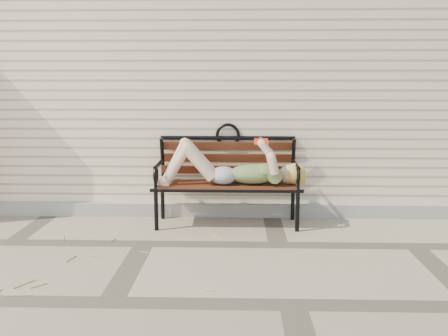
{
  "coord_description": "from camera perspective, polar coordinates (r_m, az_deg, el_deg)",
  "views": [
    {
      "loc": [
        0.87,
        -4.43,
        1.5
      ],
      "look_at": [
        0.73,
        0.55,
        0.63
      ],
      "focal_mm": 40.0,
      "sensor_mm": 36.0,
      "label": 1
    }
  ],
  "objects": [
    {
      "name": "foundation_strip",
      "position": [
        5.65,
        -7.3,
        -4.72
      ],
      "size": [
        8.0,
        0.1,
        0.15
      ],
      "primitive_type": "cube",
      "color": "#A5A195",
      "rests_on": "ground"
    },
    {
      "name": "garden_bench",
      "position": [
        5.26,
        0.38,
        -0.04
      ],
      "size": [
        1.62,
        0.64,
        1.05
      ],
      "color": "black",
      "rests_on": "ground"
    },
    {
      "name": "reading_woman",
      "position": [
        5.13,
        0.49,
        0.1
      ],
      "size": [
        1.53,
        0.35,
        0.48
      ],
      "color": "#0B404E",
      "rests_on": "ground"
    },
    {
      "name": "house_wall",
      "position": [
        7.48,
        -5.12,
        9.92
      ],
      "size": [
        8.0,
        4.0,
        3.0
      ],
      "primitive_type": "cube",
      "color": "beige",
      "rests_on": "ground"
    },
    {
      "name": "ground",
      "position": [
        4.76,
        -9.1,
        -8.54
      ],
      "size": [
        80.0,
        80.0,
        0.0
      ],
      "primitive_type": "plane",
      "color": "gray",
      "rests_on": "ground"
    },
    {
      "name": "straw_scatter",
      "position": [
        4.25,
        -18.51,
        -11.15
      ],
      "size": [
        2.73,
        1.77,
        0.01
      ],
      "color": "tan",
      "rests_on": "ground"
    }
  ]
}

